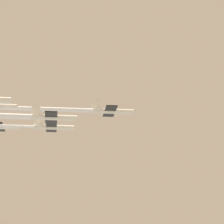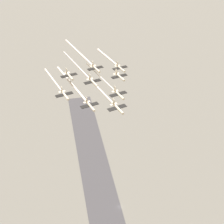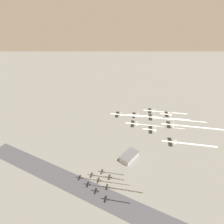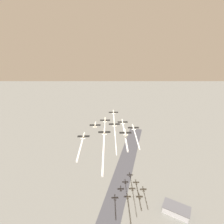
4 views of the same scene
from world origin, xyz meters
The scene contains 5 objects.
jet_0 centered at (1.86, 48.95, 137.74)m, with size 10.04×10.25×3.59m.
jet_1 centered at (1.75, 31.85, 135.35)m, with size 10.04×10.25×3.59m.
jet_2 centered at (16.75, 40.55, 133.23)m, with size 10.04×10.25×3.59m.
jet_3 centered at (1.64, 14.75, 137.29)m, with size 10.04×10.25×3.59m.
smoke_trail_0 centered at (15.70, 25.07, 137.69)m, with size 23.69×39.81×1.08m.
Camera 1 is at (120.02, 101.22, 99.90)m, focal length 85.00 mm.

